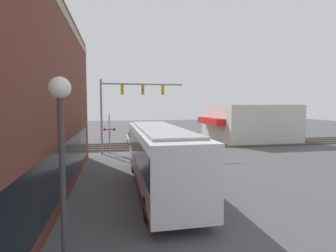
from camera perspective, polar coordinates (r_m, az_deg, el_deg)
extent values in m
plane|color=#4C4C4F|center=(22.50, 2.01, -7.26)|extent=(120.00, 120.00, 0.00)
cube|color=gray|center=(14.66, -22.41, 22.31)|extent=(20.13, 0.36, 0.50)
cube|color=black|center=(14.20, -21.12, -7.49)|extent=(16.74, 0.12, 2.20)
cube|color=beige|center=(36.42, 17.00, 0.73)|extent=(10.05, 9.42, 4.65)
cube|color=red|center=(34.21, 9.24, 1.10)|extent=(7.04, 1.20, 0.80)
cube|color=silver|center=(14.56, -1.97, -6.30)|extent=(11.77, 2.55, 2.85)
cube|color=black|center=(14.48, -1.98, -4.63)|extent=(11.54, 2.59, 1.20)
cube|color=#B21E1E|center=(14.84, -1.96, -11.07)|extent=(11.54, 2.58, 0.24)
cube|color=#A5A8AA|center=(14.35, -1.99, -0.45)|extent=(10.01, 2.17, 0.12)
cylinder|color=black|center=(18.40, -3.89, -8.32)|extent=(1.00, 2.57, 1.00)
cylinder|color=black|center=(11.07, 1.73, -17.10)|extent=(1.00, 2.57, 1.00)
cylinder|color=gray|center=(25.32, -14.28, 1.92)|extent=(0.20, 0.20, 7.02)
cylinder|color=gray|center=(25.49, -5.53, 9.05)|extent=(0.16, 7.79, 0.16)
cube|color=gold|center=(25.32, -9.95, 7.79)|extent=(0.30, 0.27, 0.90)
sphere|color=yellow|center=(25.15, -9.94, 7.81)|extent=(0.20, 0.20, 0.20)
cube|color=gold|center=(25.45, -5.52, 7.82)|extent=(0.30, 0.27, 0.90)
sphere|color=red|center=(25.29, -5.49, 7.84)|extent=(0.20, 0.20, 0.20)
cube|color=gold|center=(25.73, -1.17, 7.80)|extent=(0.30, 0.27, 0.90)
sphere|color=yellow|center=(25.57, -1.10, 7.82)|extent=(0.20, 0.20, 0.20)
cylinder|color=gray|center=(25.70, -12.61, -1.83)|extent=(0.14, 0.14, 3.60)
cube|color=white|center=(25.60, -12.65, 1.06)|extent=(1.41, 0.06, 1.41)
cube|color=white|center=(25.60, -12.65, 1.06)|extent=(1.41, 0.06, 1.41)
cylinder|color=#38383A|center=(25.65, -12.62, -0.72)|extent=(0.08, 0.90, 0.08)
sphere|color=red|center=(25.60, -11.62, -0.72)|extent=(0.28, 0.28, 0.28)
sphere|color=red|center=(25.62, -13.63, -0.75)|extent=(0.28, 0.28, 0.28)
cylinder|color=#38383A|center=(6.08, -21.77, -17.23)|extent=(0.12, 0.12, 4.70)
sphere|color=white|center=(5.67, -22.53, 7.73)|extent=(0.44, 0.44, 0.44)
cube|color=#332D28|center=(28.26, -0.84, -4.81)|extent=(2.60, 60.00, 0.03)
cube|color=#6B6056|center=(27.56, -0.57, -4.93)|extent=(0.07, 60.00, 0.15)
cube|color=#6B6056|center=(28.95, -1.11, -4.47)|extent=(0.07, 60.00, 0.15)
cube|color=#332D28|center=(31.38, -1.93, -3.89)|extent=(2.60, 60.00, 0.03)
cube|color=#6B6056|center=(30.67, -1.71, -3.97)|extent=(0.07, 60.00, 0.15)
cube|color=#6B6056|center=(32.07, -2.14, -3.60)|extent=(0.07, 60.00, 0.15)
cube|color=silver|center=(32.30, -7.24, -2.77)|extent=(4.37, 1.80, 0.54)
cube|color=black|center=(32.02, -7.22, -1.76)|extent=(2.40, 1.62, 0.65)
cylinder|color=black|center=(33.67, -7.41, -2.83)|extent=(0.64, 1.82, 0.64)
cylinder|color=black|center=(30.99, -7.05, -3.46)|extent=(0.64, 1.82, 0.64)
cube|color=#B7B7BC|center=(38.63, 0.14, -1.59)|extent=(4.26, 1.80, 0.49)
cube|color=black|center=(38.37, 0.20, -0.80)|extent=(2.35, 1.62, 0.61)
cylinder|color=black|center=(39.94, -0.25, -1.65)|extent=(0.64, 1.82, 0.64)
cylinder|color=black|center=(37.36, 0.55, -2.07)|extent=(0.64, 1.82, 0.64)
cube|color=slate|center=(43.87, -4.98, -0.87)|extent=(4.79, 1.80, 0.51)
cube|color=black|center=(43.59, -4.95, -0.16)|extent=(2.63, 1.62, 0.63)
cylinder|color=black|center=(45.36, -5.19, -0.94)|extent=(0.64, 1.82, 0.64)
cylinder|color=black|center=(42.43, -4.75, -1.31)|extent=(0.64, 1.82, 0.64)
cylinder|color=#2D3351|center=(13.41, 8.56, -13.70)|extent=(0.28, 0.28, 0.80)
cylinder|color=#4C4C51|center=(13.20, 8.60, -10.69)|extent=(0.34, 0.34, 0.66)
sphere|color=tan|center=(13.10, 8.62, -8.83)|extent=(0.22, 0.22, 0.22)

